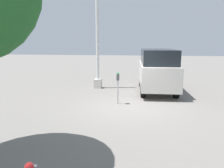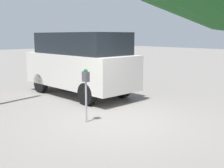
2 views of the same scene
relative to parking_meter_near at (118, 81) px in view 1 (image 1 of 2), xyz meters
The scene contains 4 objects.
ground_plane 1.28m from the parking_meter_near, 134.88° to the right, with size 80.00×80.00×0.00m, color slate.
parking_meter_near is the anchor object (origin of this frame).
lamp_post 3.95m from the parking_meter_near, 25.78° to the left, with size 0.44×0.44×6.19m.
parked_van 3.49m from the parking_meter_near, 32.38° to the right, with size 4.81×2.11×2.37m.
Camera 1 is at (-8.96, -0.61, 2.71)m, focal length 35.00 mm.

